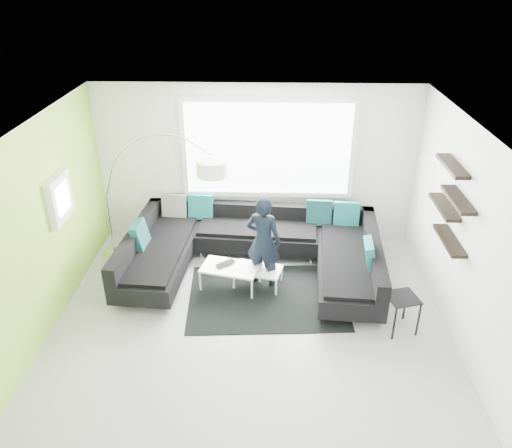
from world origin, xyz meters
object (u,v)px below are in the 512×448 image
Objects in this scene: person at (263,241)px; laptop at (227,265)px; sectional_sofa at (253,254)px; side_table at (400,313)px; coffee_table at (244,276)px; arc_lamp at (105,196)px.

laptop is (-0.55, -0.11, -0.37)m from person.
sectional_sofa is 7.61× the size of side_table.
coffee_table is at bearing -104.84° from sectional_sofa.
arc_lamp reaches higher than coffee_table.
laptop is (-0.26, 0.01, 0.20)m from coffee_table.
sectional_sofa is at bearing -35.01° from person.
sectional_sofa is at bearing 84.37° from coffee_table.
arc_lamp is at bearing 172.61° from sectional_sofa.
coffee_table is at bearing 156.22° from side_table.
side_table is (4.49, -1.81, -0.86)m from arc_lamp.
person reaches higher than laptop.
person reaches higher than side_table.
side_table is at bearing -61.05° from laptop.
arc_lamp is at bearing 2.35° from person.
sectional_sofa reaches higher than coffee_table.
arc_lamp is 2.34m from laptop.
arc_lamp is 5.92× the size of laptop.
sectional_sofa is 1.84× the size of arc_lamp.
person is (2.60, -0.73, -0.38)m from arc_lamp.
sectional_sofa is at bearing 147.58° from side_table.
sectional_sofa is 10.87× the size of laptop.
arc_lamp reaches higher than sectional_sofa.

